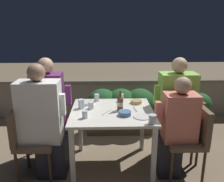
{
  "coord_description": "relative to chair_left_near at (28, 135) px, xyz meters",
  "views": [
    {
      "loc": [
        -0.08,
        -2.6,
        1.74
      ],
      "look_at": [
        0.0,
        0.07,
        0.96
      ],
      "focal_mm": 38.0,
      "sensor_mm": 36.0,
      "label": 1
    }
  ],
  "objects": [
    {
      "name": "glass_cup_0",
      "position": [
        0.71,
        0.22,
        0.28
      ],
      "size": [
        0.07,
        0.07,
        0.08
      ],
      "color": "silver",
      "rests_on": "dining_table"
    },
    {
      "name": "dining_table",
      "position": [
        0.96,
        0.15,
        0.14
      ],
      "size": [
        0.96,
        0.9,
        0.74
      ],
      "color": "silver",
      "rests_on": "ground_plane"
    },
    {
      "name": "bowl_0",
      "position": [
        1.1,
        -0.01,
        0.26
      ],
      "size": [
        0.14,
        0.14,
        0.05
      ],
      "color": "#4C709E",
      "rests_on": "dining_table"
    },
    {
      "name": "fork_1",
      "position": [
        1.24,
        0.19,
        0.24
      ],
      "size": [
        0.03,
        0.17,
        0.01
      ],
      "color": "silver",
      "rests_on": "dining_table"
    },
    {
      "name": "glass_cup_3",
      "position": [
        0.77,
        0.51,
        0.28
      ],
      "size": [
        0.07,
        0.07,
        0.09
      ],
      "color": "silver",
      "rests_on": "dining_table"
    },
    {
      "name": "person_white_polo",
      "position": [
        0.19,
        -0.0,
        0.15
      ],
      "size": [
        0.52,
        0.26,
        1.33
      ],
      "color": "#282833",
      "rests_on": "ground_plane"
    },
    {
      "name": "glass_cup_1",
      "position": [
        0.66,
        -0.07,
        0.27
      ],
      "size": [
        0.06,
        0.06,
        0.08
      ],
      "color": "silver",
      "rests_on": "dining_table"
    },
    {
      "name": "person_coral_top",
      "position": [
        1.68,
        -0.03,
        0.09
      ],
      "size": [
        0.47,
        0.26,
        1.18
      ],
      "color": "#282833",
      "rests_on": "ground_plane"
    },
    {
      "name": "glass_cup_2",
      "position": [
        1.09,
        0.48,
        0.28
      ],
      "size": [
        0.06,
        0.06,
        0.1
      ],
      "color": "silver",
      "rests_on": "dining_table"
    },
    {
      "name": "fork_0",
      "position": [
        0.9,
        0.08,
        0.24
      ],
      "size": [
        0.11,
        0.15,
        0.01
      ],
      "color": "silver",
      "rests_on": "dining_table"
    },
    {
      "name": "chair_left_near",
      "position": [
        0.0,
        0.0,
        0.0
      ],
      "size": [
        0.43,
        0.42,
        0.84
      ],
      "color": "brown",
      "rests_on": "ground_plane"
    },
    {
      "name": "chair_right_near",
      "position": [
        1.87,
        -0.03,
        0.0
      ],
      "size": [
        0.43,
        0.42,
        0.84
      ],
      "color": "brown",
      "rests_on": "ground_plane"
    },
    {
      "name": "potted_plant",
      "position": [
        2.35,
        0.98,
        -0.08
      ],
      "size": [
        0.35,
        0.35,
        0.69
      ],
      "color": "brown",
      "rests_on": "ground_plane"
    },
    {
      "name": "person_green_blouse",
      "position": [
        1.74,
        0.31,
        0.16
      ],
      "size": [
        0.5,
        0.26,
        1.34
      ],
      "color": "#282833",
      "rests_on": "ground_plane"
    },
    {
      "name": "beer_bottle",
      "position": [
        1.06,
        0.15,
        0.32
      ],
      "size": [
        0.07,
        0.07,
        0.24
      ],
      "color": "brown",
      "rests_on": "dining_table"
    },
    {
      "name": "parapet_wall",
      "position": [
        0.96,
        1.8,
        -0.15
      ],
      "size": [
        9.0,
        0.18,
        0.72
      ],
      "color": "gray",
      "rests_on": "ground_plane"
    },
    {
      "name": "person_purple_stripe",
      "position": [
        0.21,
        0.33,
        0.17
      ],
      "size": [
        0.47,
        0.26,
        1.34
      ],
      "color": "#282833",
      "rests_on": "ground_plane"
    },
    {
      "name": "planter_hedge",
      "position": [
        1.14,
        1.14,
        -0.11
      ],
      "size": [
        1.1,
        0.47,
        0.72
      ],
      "color": "brown",
      "rests_on": "ground_plane"
    },
    {
      "name": "bowl_1",
      "position": [
        0.66,
        0.38,
        0.25
      ],
      "size": [
        0.16,
        0.16,
        0.03
      ],
      "color": "beige",
      "rests_on": "dining_table"
    },
    {
      "name": "chair_right_far",
      "position": [
        1.93,
        0.31,
        0.0
      ],
      "size": [
        0.43,
        0.42,
        0.84
      ],
      "color": "brown",
      "rests_on": "ground_plane"
    },
    {
      "name": "glass_cup_4",
      "position": [
        0.59,
        0.24,
        0.29
      ],
      "size": [
        0.07,
        0.07,
        0.11
      ],
      "color": "silver",
      "rests_on": "dining_table"
    },
    {
      "name": "ground_plane",
      "position": [
        0.96,
        0.15,
        -0.51
      ],
      "size": [
        16.0,
        16.0,
        0.0
      ],
      "primitive_type": "plane",
      "color": "#847056"
    },
    {
      "name": "chair_left_far",
      "position": [
        0.02,
        0.33,
        0.0
      ],
      "size": [
        0.43,
        0.42,
        0.84
      ],
      "color": "brown",
      "rests_on": "ground_plane"
    },
    {
      "name": "glass_cup_5",
      "position": [
        1.36,
        -0.24,
        0.28
      ],
      "size": [
        0.08,
        0.08,
        0.1
      ],
      "color": "silver",
      "rests_on": "dining_table"
    },
    {
      "name": "plate_0",
      "position": [
        1.29,
        -0.06,
        0.24
      ],
      "size": [
        0.2,
        0.2,
        0.01
      ],
      "color": "silver",
      "rests_on": "dining_table"
    },
    {
      "name": "bowl_2",
      "position": [
        1.28,
        0.4,
        0.26
      ],
      "size": [
        0.14,
        0.14,
        0.04
      ],
      "color": "tan",
      "rests_on": "dining_table"
    }
  ]
}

